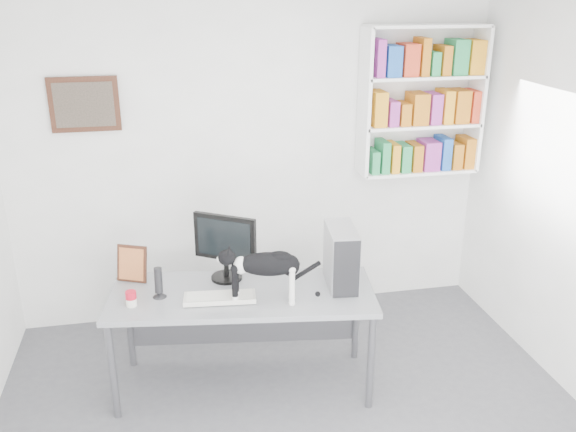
{
  "coord_description": "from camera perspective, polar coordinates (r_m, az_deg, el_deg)",
  "views": [
    {
      "loc": [
        -0.72,
        -2.9,
        2.74
      ],
      "look_at": [
        0.2,
        1.53,
        1.04
      ],
      "focal_mm": 38.0,
      "sensor_mm": 36.0,
      "label": 1
    }
  ],
  "objects": [
    {
      "name": "room",
      "position": [
        3.29,
        2.06,
        -4.35
      ],
      "size": [
        4.01,
        4.01,
        2.7
      ],
      "color": "#57575C",
      "rests_on": "ground"
    },
    {
      "name": "bookshelf",
      "position": [
        5.27,
        12.39,
        10.46
      ],
      "size": [
        1.03,
        0.28,
        1.24
      ],
      "primitive_type": "cube",
      "color": "white",
      "rests_on": "room"
    },
    {
      "name": "wall_art",
      "position": [
        4.97,
        -18.51,
        9.87
      ],
      "size": [
        0.52,
        0.04,
        0.42
      ],
      "primitive_type": "cube",
      "color": "#442216",
      "rests_on": "room"
    },
    {
      "name": "desk",
      "position": [
        4.45,
        -4.18,
        -11.45
      ],
      "size": [
        1.91,
        0.96,
        0.76
      ],
      "primitive_type": "cube",
      "rotation": [
        0.0,
        0.0,
        -0.14
      ],
      "color": "gray",
      "rests_on": "room"
    },
    {
      "name": "monitor",
      "position": [
        4.35,
        -5.86,
        -2.89
      ],
      "size": [
        0.52,
        0.44,
        0.5
      ],
      "primitive_type": "cube",
      "rotation": [
        0.0,
        0.0,
        -0.57
      ],
      "color": "black",
      "rests_on": "desk"
    },
    {
      "name": "keyboard",
      "position": [
        4.16,
        -6.4,
        -7.59
      ],
      "size": [
        0.5,
        0.23,
        0.04
      ],
      "primitive_type": "cube",
      "rotation": [
        0.0,
        0.0,
        -0.1
      ],
      "color": "beige",
      "rests_on": "desk"
    },
    {
      "name": "pc_tower",
      "position": [
        4.29,
        4.98,
        -3.8
      ],
      "size": [
        0.23,
        0.44,
        0.42
      ],
      "primitive_type": "cube",
      "rotation": [
        0.0,
        0.0,
        -0.11
      ],
      "color": "#B2B2B7",
      "rests_on": "desk"
    },
    {
      "name": "speaker",
      "position": [
        4.23,
        -12.02,
        -6.07
      ],
      "size": [
        0.11,
        0.11,
        0.22
      ],
      "primitive_type": "cylinder",
      "rotation": [
        0.0,
        0.0,
        -0.13
      ],
      "color": "black",
      "rests_on": "desk"
    },
    {
      "name": "leaning_print",
      "position": [
        4.49,
        -14.4,
        -4.28
      ],
      "size": [
        0.24,
        0.17,
        0.27
      ],
      "primitive_type": "cube",
      "rotation": [
        0.0,
        0.0,
        -0.42
      ],
      "color": "#442216",
      "rests_on": "desk"
    },
    {
      "name": "soup_can",
      "position": [
        4.18,
        -14.46,
        -7.5
      ],
      "size": [
        0.08,
        0.08,
        0.11
      ],
      "primitive_type": "cylinder",
      "rotation": [
        0.0,
        0.0,
        -0.1
      ],
      "color": "red",
      "rests_on": "desk"
    },
    {
      "name": "cat",
      "position": [
        4.04,
        -2.09,
        -5.69
      ],
      "size": [
        0.63,
        0.29,
        0.38
      ],
      "primitive_type": null,
      "rotation": [
        0.0,
        0.0,
        -0.22
      ],
      "color": "black",
      "rests_on": "desk"
    }
  ]
}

